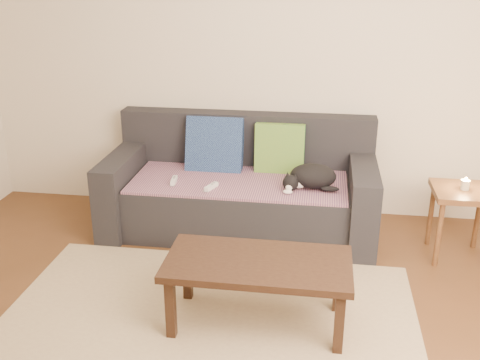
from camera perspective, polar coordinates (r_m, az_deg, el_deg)
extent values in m
plane|color=brown|center=(3.30, -4.14, -16.50)|extent=(4.50, 4.50, 0.00)
cube|color=beige|center=(4.64, 0.88, 12.28)|extent=(4.50, 0.04, 2.60)
cube|color=#232328|center=(4.47, -0.06, -2.67)|extent=(1.70, 0.78, 0.42)
cube|color=#232328|center=(4.69, 0.67, 4.15)|extent=(2.10, 0.18, 0.45)
cube|color=#232328|center=(4.66, -11.69, -0.90)|extent=(0.20, 0.90, 0.60)
cube|color=#232328|center=(4.40, 12.27, -2.28)|extent=(0.20, 0.90, 0.60)
cube|color=#4B2B51|center=(4.37, -0.10, -0.13)|extent=(1.66, 0.74, 0.02)
cube|color=#111C4A|center=(4.58, -2.59, 3.53)|extent=(0.46, 0.24, 0.48)
cube|color=#0E5C3B|center=(4.51, 4.05, 3.22)|extent=(0.39, 0.14, 0.40)
ellipsoid|color=black|center=(4.22, 7.43, 0.41)|extent=(0.36, 0.28, 0.18)
sphere|color=black|center=(4.15, 5.16, -0.29)|extent=(0.13, 0.13, 0.12)
sphere|color=white|center=(4.11, 4.99, -0.77)|extent=(0.05, 0.05, 0.05)
ellipsoid|color=black|center=(4.16, 9.11, -0.89)|extent=(0.14, 0.06, 0.04)
cube|color=white|center=(4.34, -6.73, -0.05)|extent=(0.05, 0.15, 0.03)
cube|color=white|center=(4.20, -2.94, -0.67)|extent=(0.09, 0.15, 0.03)
cube|color=brown|center=(4.26, 21.80, -1.16)|extent=(0.42, 0.42, 0.04)
cylinder|color=brown|center=(4.17, 19.54, -5.27)|extent=(0.04, 0.04, 0.48)
cylinder|color=brown|center=(4.47, 18.81, -3.38)|extent=(0.04, 0.04, 0.48)
cylinder|color=brown|center=(4.55, 22.99, -3.55)|extent=(0.04, 0.04, 0.48)
cylinder|color=beige|center=(4.24, 21.90, -0.46)|extent=(0.06, 0.06, 0.07)
sphere|color=#FFBF59|center=(4.23, 21.98, 0.11)|extent=(0.02, 0.02, 0.02)
cube|color=tan|center=(3.41, -3.58, -14.91)|extent=(2.50, 1.80, 0.01)
cube|color=black|center=(3.25, 1.84, -8.52)|extent=(1.07, 0.53, 0.04)
cube|color=black|center=(3.27, -7.05, -12.84)|extent=(0.05, 0.05, 0.38)
cube|color=black|center=(3.18, 10.04, -14.16)|extent=(0.05, 0.05, 0.38)
cube|color=black|center=(3.60, -5.34, -9.32)|extent=(0.05, 0.05, 0.38)
cube|color=black|center=(3.52, 9.94, -10.37)|extent=(0.05, 0.05, 0.38)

